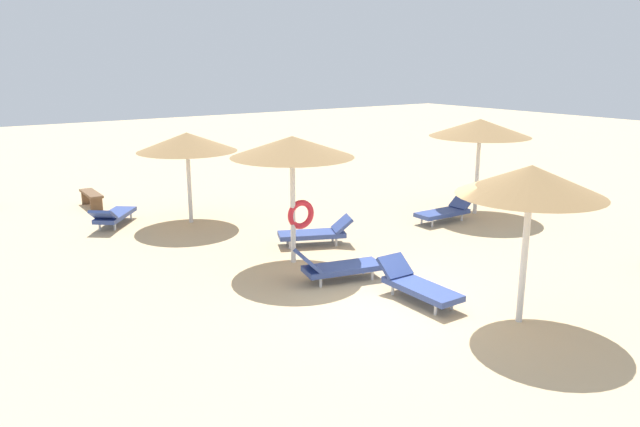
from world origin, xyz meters
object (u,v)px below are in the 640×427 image
lounger_0 (317,233)px  lounger_3 (446,211)px  lounger_5 (337,267)px  parasol_3 (480,128)px  parasol_1 (187,142)px  parasol_0 (292,148)px  lounger_2 (417,285)px  parasol_2 (531,181)px  bench_0 (91,197)px  lounger_1 (113,215)px

lounger_0 → lounger_3: bearing=-3.5°
lounger_5 → parasol_3: bearing=18.4°
lounger_5 → parasol_1: bearing=95.8°
parasol_0 → lounger_2: parasol_0 is taller
lounger_2 → parasol_3: bearing=32.8°
parasol_1 → lounger_2: 8.46m
lounger_3 → lounger_0: bearing=176.5°
parasol_1 → parasol_3: (7.67, -4.02, 0.28)m
parasol_2 → bench_0: parasol_2 is taller
lounger_5 → lounger_0: bearing=64.7°
parasol_3 → lounger_5: parasol_3 is taller
lounger_0 → parasol_1: bearing=114.6°
parasol_1 → lounger_1: (-1.98, 0.90, -2.04)m
parasol_0 → bench_0: size_ratio=1.98×
parasol_2 → lounger_5: 4.49m
parasol_1 → parasol_3: size_ratio=0.94×
parasol_2 → bench_0: size_ratio=1.92×
lounger_0 → bench_0: size_ratio=1.32×
parasol_1 → lounger_5: 6.70m
lounger_1 → parasol_3: bearing=-27.0°
parasol_2 → parasol_3: parasol_3 is taller
parasol_1 → lounger_3: (6.20, -4.19, -2.04)m
parasol_1 → lounger_2: size_ratio=1.51×
lounger_5 → lounger_1: bearing=110.0°
parasol_1 → lounger_1: parasol_1 is taller
lounger_2 → bench_0: lounger_2 is taller
parasol_1 → lounger_5: (0.65, -6.35, -2.04)m
lounger_1 → lounger_5: (2.63, -7.25, 0.01)m
parasol_3 → lounger_2: parasol_3 is taller
parasol_3 → lounger_1: 11.08m
parasol_1 → lounger_5: bearing=-84.2°
parasol_0 → lounger_1: bearing=114.3°
parasol_1 → lounger_3: size_ratio=1.50×
parasol_2 → lounger_5: parasol_2 is taller
lounger_1 → bench_0: (0.09, 2.69, 0.03)m
lounger_2 → bench_0: size_ratio=1.26×
parasol_0 → lounger_3: size_ratio=1.57×
parasol_0 → parasol_2: (1.60, -5.16, -0.09)m
lounger_3 → lounger_5: bearing=-158.8°
lounger_1 → bench_0: lounger_1 is taller
parasol_2 → lounger_5: bearing=113.1°
lounger_3 → lounger_2: bearing=-141.2°
lounger_1 → lounger_2: 9.59m
lounger_3 → parasol_2: bearing=-125.2°
parasol_3 → lounger_1: parasol_3 is taller
lounger_1 → lounger_3: lounger_3 is taller
parasol_3 → lounger_0: (-5.88, 0.09, -2.32)m
lounger_0 → parasol_3: bearing=-0.9°
parasol_2 → lounger_2: parasol_2 is taller
lounger_2 → lounger_5: size_ratio=0.96×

